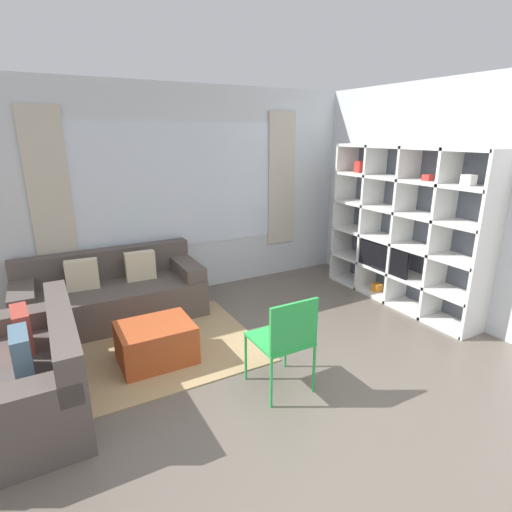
# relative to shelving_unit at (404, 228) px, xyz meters

# --- Properties ---
(ground_plane) EXTENTS (16.00, 16.00, 0.00)m
(ground_plane) POSITION_rel_shelving_unit_xyz_m (-2.29, -1.57, -0.97)
(ground_plane) COLOR #665B51
(wall_back) EXTENTS (6.13, 0.11, 2.70)m
(wall_back) POSITION_rel_shelving_unit_xyz_m (-2.29, 1.70, 0.38)
(wall_back) COLOR silver
(wall_back) RESTS_ON ground_plane
(wall_right) EXTENTS (0.07, 4.44, 2.70)m
(wall_right) POSITION_rel_shelving_unit_xyz_m (0.21, 0.05, 0.38)
(wall_right) COLOR silver
(wall_right) RESTS_ON ground_plane
(area_rug) EXTENTS (2.98, 1.62, 0.01)m
(area_rug) POSITION_rel_shelving_unit_xyz_m (-3.60, 0.31, -0.97)
(area_rug) COLOR tan
(area_rug) RESTS_ON ground_plane
(shelving_unit) EXTENTS (0.40, 2.20, 1.97)m
(shelving_unit) POSITION_rel_shelving_unit_xyz_m (0.00, 0.00, 0.00)
(shelving_unit) COLOR #515660
(shelving_unit) RESTS_ON ground_plane
(couch_main) EXTENTS (2.02, 0.86, 0.78)m
(couch_main) POSITION_rel_shelving_unit_xyz_m (-3.34, 1.23, -0.68)
(couch_main) COLOR #564C47
(couch_main) RESTS_ON ground_plane
(couch_side) EXTENTS (0.86, 1.53, 0.78)m
(couch_side) POSITION_rel_shelving_unit_xyz_m (-4.22, -0.14, -0.67)
(couch_side) COLOR #564C47
(couch_side) RESTS_ON ground_plane
(ottoman) EXTENTS (0.69, 0.54, 0.38)m
(ottoman) POSITION_rel_shelving_unit_xyz_m (-3.15, 0.08, -0.78)
(ottoman) COLOR #B74C23
(ottoman) RESTS_ON ground_plane
(folding_chair) EXTENTS (0.44, 0.46, 0.86)m
(folding_chair) POSITION_rel_shelving_unit_xyz_m (-2.34, -0.91, -0.46)
(folding_chair) COLOR green
(folding_chair) RESTS_ON ground_plane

